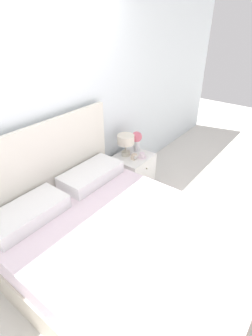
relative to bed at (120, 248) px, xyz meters
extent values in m
plane|color=silver|center=(0.00, 0.99, -0.30)|extent=(12.00, 12.00, 0.00)
cube|color=white|center=(0.00, 1.06, 1.00)|extent=(8.00, 0.06, 2.60)
cube|color=beige|center=(0.00, -0.08, -0.13)|extent=(1.71, 2.16, 0.33)
cube|color=white|center=(0.00, -0.08, 0.14)|extent=(1.68, 2.11, 0.21)
cube|color=silver|center=(0.00, 0.97, 0.34)|extent=(1.74, 0.05, 1.29)
cube|color=white|center=(-0.41, 0.74, 0.31)|extent=(0.72, 0.36, 0.14)
cube|color=white|center=(0.41, 0.74, 0.31)|extent=(0.72, 0.36, 0.14)
cube|color=white|center=(1.21, 0.75, -0.05)|extent=(0.51, 0.44, 0.50)
sphere|color=#B2AD93|center=(1.21, 0.52, 0.09)|extent=(0.02, 0.02, 0.02)
cylinder|color=beige|center=(1.17, 0.84, 0.23)|extent=(0.12, 0.12, 0.06)
cylinder|color=#B7B29E|center=(1.17, 0.84, 0.32)|extent=(0.02, 0.02, 0.12)
cylinder|color=silver|center=(1.17, 0.84, 0.44)|extent=(0.22, 0.22, 0.12)
cylinder|color=white|center=(1.37, 0.81, 0.28)|extent=(0.09, 0.09, 0.16)
sphere|color=#E06B7F|center=(1.37, 0.81, 0.41)|extent=(0.15, 0.15, 0.15)
sphere|color=#609356|center=(1.41, 0.81, 0.38)|extent=(0.07, 0.07, 0.07)
cylinder|color=white|center=(1.25, 0.63, 0.20)|extent=(0.12, 0.12, 0.01)
cylinder|color=white|center=(1.25, 0.63, 0.24)|extent=(0.07, 0.07, 0.06)
cube|color=beige|center=(1.15, 0.69, 0.24)|extent=(0.07, 0.05, 0.08)
cylinder|color=white|center=(1.15, 0.66, 0.24)|extent=(0.06, 0.00, 0.06)
camera|label=1|loc=(-1.31, -1.07, 1.89)|focal=28.00mm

